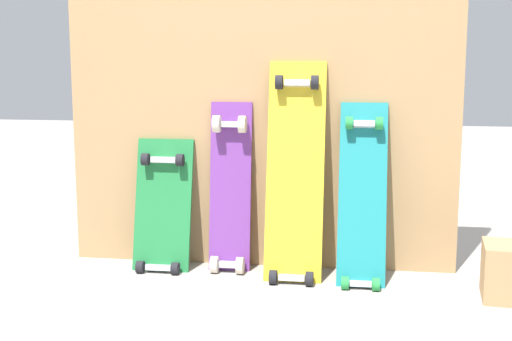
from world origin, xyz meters
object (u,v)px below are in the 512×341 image
(skateboard_purple, at_px, (230,194))
(wooden_crate, at_px, (512,272))
(skateboard_green, at_px, (163,214))
(skateboard_teal, at_px, (362,203))
(skateboard_yellow, at_px, (295,180))

(skateboard_purple, height_order, wooden_crate, skateboard_purple)
(skateboard_green, distance_m, skateboard_teal, 0.81)
(skateboard_teal, bearing_deg, skateboard_purple, 172.61)
(skateboard_green, height_order, skateboard_purple, skateboard_purple)
(skateboard_green, bearing_deg, skateboard_teal, -3.14)
(skateboard_yellow, xyz_separation_m, skateboard_teal, (0.26, -0.01, -0.08))
(skateboard_purple, relative_size, wooden_crate, 3.68)
(skateboard_teal, distance_m, wooden_crate, 0.59)
(skateboard_purple, relative_size, skateboard_teal, 0.98)
(skateboard_purple, distance_m, wooden_crate, 1.11)
(skateboard_green, xyz_separation_m, skateboard_purple, (0.28, 0.02, 0.08))
(skateboard_purple, xyz_separation_m, skateboard_teal, (0.53, -0.07, -0.01))
(wooden_crate, bearing_deg, skateboard_green, 171.86)
(skateboard_yellow, bearing_deg, skateboard_purple, 168.59)
(skateboard_yellow, bearing_deg, wooden_crate, -11.50)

